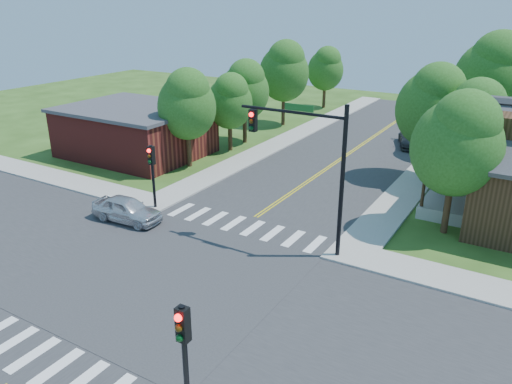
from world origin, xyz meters
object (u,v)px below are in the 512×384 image
Objects in this scene: signal_pole_nw at (152,165)px; car_dgrey at (411,139)px; signal_pole_se at (184,342)px; signal_mast_ne at (308,153)px; car_silver at (127,210)px.

car_dgrey is at bearing 66.32° from signal_pole_nw.
car_dgrey is (-2.10, 31.95, -2.02)m from signal_pole_se.
car_dgrey is (9.10, 20.75, -2.02)m from signal_pole_nw.
signal_mast_ne reaches higher than car_dgrey.
signal_pole_se reaches higher than car_dgrey.
signal_pole_se is at bearing -132.45° from car_silver.
signal_mast_ne is 10.70m from car_silver.
signal_pole_se is at bearing -45.00° from signal_pole_nw.
car_silver is at bearing 141.12° from signal_pole_se.
signal_pole_nw reaches higher than car_silver.
car_dgrey is at bearing 93.76° from signal_pole_se.
car_silver is at bearing -130.93° from car_dgrey.
car_silver is 24.62m from car_dgrey.
signal_pole_nw is 22.75m from car_dgrey.
car_dgrey is at bearing -25.56° from car_silver.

